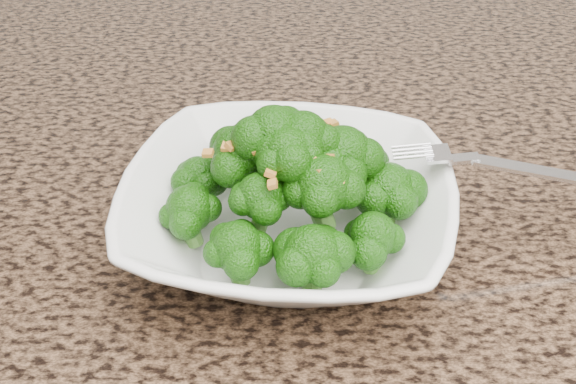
# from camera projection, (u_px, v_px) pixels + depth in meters

# --- Properties ---
(granite_counter) EXTENTS (1.64, 1.04, 0.03)m
(granite_counter) POSITION_uv_depth(u_px,v_px,m) (396.00, 186.00, 0.66)
(granite_counter) COLOR brown
(granite_counter) RESTS_ON cabinet
(bowl) EXTENTS (0.28, 0.28, 0.06)m
(bowl) POSITION_uv_depth(u_px,v_px,m) (288.00, 212.00, 0.55)
(bowl) COLOR white
(bowl) RESTS_ON granite_counter
(broccoli_pile) EXTENTS (0.22, 0.22, 0.08)m
(broccoli_pile) POSITION_uv_depth(u_px,v_px,m) (288.00, 135.00, 0.51)
(broccoli_pile) COLOR #185509
(broccoli_pile) RESTS_ON bowl
(garlic_topping) EXTENTS (0.13, 0.13, 0.01)m
(garlic_topping) POSITION_uv_depth(u_px,v_px,m) (288.00, 84.00, 0.49)
(garlic_topping) COLOR #C68330
(garlic_topping) RESTS_ON broccoli_pile
(fork) EXTENTS (0.19, 0.03, 0.01)m
(fork) POSITION_uv_depth(u_px,v_px,m) (469.00, 159.00, 0.55)
(fork) COLOR silver
(fork) RESTS_ON bowl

